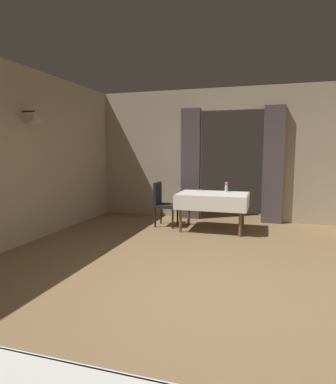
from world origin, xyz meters
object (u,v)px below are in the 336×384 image
(dining_table_mid, at_px, (213,198))
(flower_vase_mid, at_px, (226,186))
(chair_mid_left, at_px, (163,202))
(plate_mid_b, at_px, (199,190))

(dining_table_mid, xyz_separation_m, flower_vase_mid, (0.23, 0.29, 0.21))
(dining_table_mid, distance_m, flower_vase_mid, 0.43)
(chair_mid_left, xyz_separation_m, flower_vase_mid, (1.30, 0.20, 0.35))
(flower_vase_mid, height_order, plate_mid_b, flower_vase_mid)
(chair_mid_left, relative_size, flower_vase_mid, 4.44)
(flower_vase_mid, bearing_deg, dining_table_mid, -127.76)
(dining_table_mid, xyz_separation_m, chair_mid_left, (-1.08, 0.09, -0.14))
(dining_table_mid, height_order, chair_mid_left, chair_mid_left)
(chair_mid_left, bearing_deg, dining_table_mid, -4.98)
(dining_table_mid, height_order, plate_mid_b, plate_mid_b)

